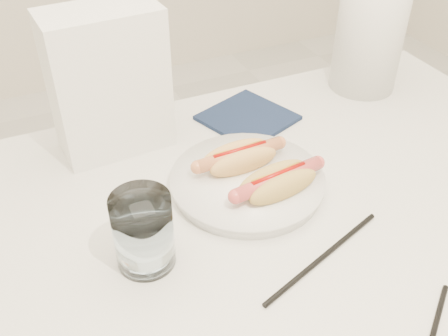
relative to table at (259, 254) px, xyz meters
name	(u,v)px	position (x,y,z in m)	size (l,w,h in m)	color
table	(259,254)	(0.00, 0.00, 0.00)	(1.20, 0.80, 0.75)	silver
plate	(247,183)	(0.02, 0.09, 0.07)	(0.24, 0.24, 0.02)	white
hotdog_left	(240,158)	(0.02, 0.12, 0.10)	(0.15, 0.06, 0.04)	#EAB05D
hotdog_right	(278,182)	(0.05, 0.04, 0.10)	(0.16, 0.08, 0.04)	tan
water_glass	(143,231)	(-0.17, 0.00, 0.12)	(0.08, 0.08, 0.11)	white
chopstick_near	(323,257)	(0.05, -0.09, 0.06)	(0.01, 0.01, 0.24)	black
napkin_box	(108,82)	(-0.14, 0.30, 0.18)	(0.19, 0.10, 0.25)	white
navy_napkin	(248,118)	(0.11, 0.27, 0.06)	(0.15, 0.15, 0.01)	#121D38
paper_towel_roll	(373,17)	(0.40, 0.30, 0.21)	(0.14, 0.14, 0.31)	white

